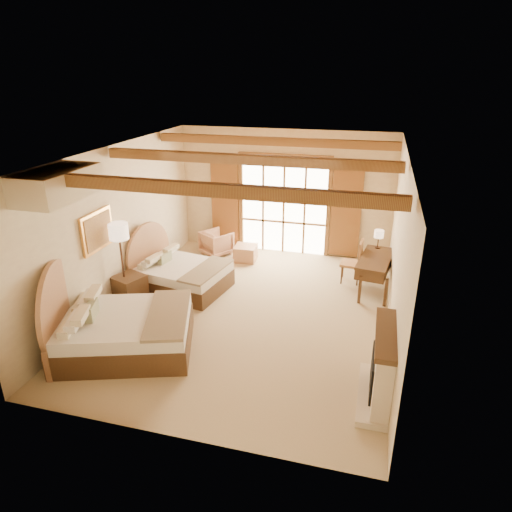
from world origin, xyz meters
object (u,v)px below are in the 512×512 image
(bed_far, at_px, (176,273))
(nightstand, at_px, (130,291))
(desk, at_px, (374,273))
(armchair, at_px, (217,243))
(bed_near, at_px, (116,326))

(bed_far, relative_size, nightstand, 3.21)
(nightstand, distance_m, desk, 5.23)
(bed_far, height_order, nightstand, bed_far)
(armchair, relative_size, desk, 0.46)
(bed_near, distance_m, bed_far, 2.46)
(bed_near, relative_size, desk, 1.78)
(nightstand, relative_size, armchair, 0.94)
(bed_far, bearing_deg, nightstand, -111.37)
(bed_far, bearing_deg, desk, 23.63)
(bed_near, distance_m, armchair, 4.59)
(bed_near, bearing_deg, nightstand, 92.71)
(bed_near, height_order, armchair, bed_near)
(nightstand, bearing_deg, bed_far, 80.04)
(bed_far, bearing_deg, armchair, 95.21)
(armchair, bearing_deg, bed_near, 120.82)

